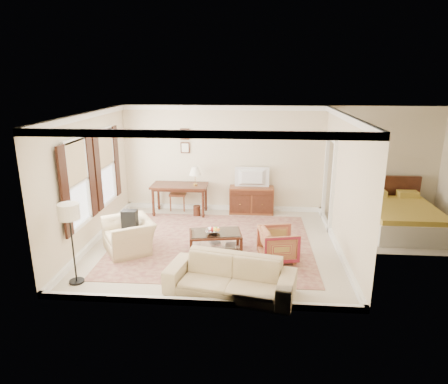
# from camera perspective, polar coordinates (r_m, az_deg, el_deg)

# --- Properties ---
(room_shell) EXTENTS (5.51, 5.01, 2.91)m
(room_shell) POSITION_cam_1_polar(r_m,az_deg,el_deg) (8.35, -1.55, 8.18)
(room_shell) COLOR beige
(room_shell) RESTS_ON ground
(annex_bedroom) EXTENTS (3.00, 2.70, 2.90)m
(annex_bedroom) POSITION_cam_1_polar(r_m,az_deg,el_deg) (10.57, 24.32, -3.45)
(annex_bedroom) COLOR beige
(annex_bedroom) RESTS_ON ground
(window_front) EXTENTS (0.12, 1.56, 1.80)m
(window_front) POSITION_cam_1_polar(r_m,az_deg,el_deg) (8.59, -20.24, 1.13)
(window_front) COLOR #CCB284
(window_front) RESTS_ON room_shell
(window_rear) EXTENTS (0.12, 1.56, 1.80)m
(window_rear) POSITION_cam_1_polar(r_m,az_deg,el_deg) (10.02, -16.51, 3.54)
(window_rear) COLOR #CCB284
(window_rear) RESTS_ON room_shell
(doorway) EXTENTS (0.10, 1.12, 2.25)m
(doorway) POSITION_cam_1_polar(r_m,az_deg,el_deg) (10.22, 14.74, 1.17)
(doorway) COLOR white
(doorway) RESTS_ON room_shell
(rug) EXTENTS (4.45, 3.82, 0.01)m
(rug) POSITION_cam_1_polar(r_m,az_deg,el_deg) (9.09, -1.75, -7.34)
(rug) COLOR maroon
(rug) RESTS_ON room_shell
(writing_desk) EXTENTS (1.50, 0.75, 0.82)m
(writing_desk) POSITION_cam_1_polar(r_m,az_deg,el_deg) (10.85, -6.35, 0.49)
(writing_desk) COLOR #462014
(writing_desk) RESTS_ON room_shell
(desk_chair) EXTENTS (0.51, 0.51, 1.05)m
(desk_chair) POSITION_cam_1_polar(r_m,az_deg,el_deg) (11.25, -6.56, 0.08)
(desk_chair) COLOR brown
(desk_chair) RESTS_ON room_shell
(desk_lamp) EXTENTS (0.32, 0.32, 0.50)m
(desk_lamp) POSITION_cam_1_polar(r_m,az_deg,el_deg) (10.68, -4.15, 2.29)
(desk_lamp) COLOR silver
(desk_lamp) RESTS_ON writing_desk
(framed_prints) EXTENTS (0.25, 0.04, 0.68)m
(framed_prints) POSITION_cam_1_polar(r_m,az_deg,el_deg) (10.99, -5.60, 7.29)
(framed_prints) COLOR #462014
(framed_prints) RESTS_ON room_shell
(sideboard) EXTENTS (1.20, 0.46, 0.74)m
(sideboard) POSITION_cam_1_polar(r_m,az_deg,el_deg) (10.96, 3.95, -1.14)
(sideboard) COLOR brown
(sideboard) RESTS_ON room_shell
(tv) EXTENTS (0.89, 0.51, 0.12)m
(tv) POSITION_cam_1_polar(r_m,az_deg,el_deg) (10.73, 4.03, 2.96)
(tv) COLOR black
(tv) RESTS_ON sideboard
(coffee_table) EXTENTS (1.19, 0.82, 0.46)m
(coffee_table) POSITION_cam_1_polar(r_m,az_deg,el_deg) (8.53, -1.25, -6.42)
(coffee_table) COLOR #462014
(coffee_table) RESTS_ON room_shell
(fruit_bowl) EXTENTS (0.42, 0.42, 0.10)m
(fruit_bowl) POSITION_cam_1_polar(r_m,az_deg,el_deg) (8.43, -1.60, -5.53)
(fruit_bowl) COLOR silver
(fruit_bowl) RESTS_ON coffee_table
(book_a) EXTENTS (0.27, 0.15, 0.38)m
(book_a) POSITION_cam_1_polar(r_m,az_deg,el_deg) (8.70, -2.02, -7.21)
(book_a) COLOR brown
(book_a) RESTS_ON coffee_table
(book_b) EXTENTS (0.28, 0.04, 0.38)m
(book_b) POSITION_cam_1_polar(r_m,az_deg,el_deg) (8.59, 0.20, -7.55)
(book_b) COLOR brown
(book_b) RESTS_ON coffee_table
(striped_armchair) EXTENTS (0.81, 0.85, 0.75)m
(striped_armchair) POSITION_cam_1_polar(r_m,az_deg,el_deg) (8.26, 7.76, -7.23)
(striped_armchair) COLOR maroon
(striped_armchair) RESTS_ON room_shell
(club_armchair) EXTENTS (1.17, 1.28, 0.94)m
(club_armchair) POSITION_cam_1_polar(r_m,az_deg,el_deg) (8.81, -13.45, -5.32)
(club_armchair) COLOR #CDB78A
(club_armchair) RESTS_ON room_shell
(backpack) EXTENTS (0.37, 0.39, 0.40)m
(backpack) POSITION_cam_1_polar(r_m,az_deg,el_deg) (8.83, -13.33, -3.56)
(backpack) COLOR black
(backpack) RESTS_ON club_armchair
(sofa) EXTENTS (2.29, 1.09, 0.86)m
(sofa) POSITION_cam_1_polar(r_m,az_deg,el_deg) (6.97, 0.88, -11.22)
(sofa) COLOR #CDB78A
(sofa) RESTS_ON room_shell
(floor_lamp) EXTENTS (0.37, 0.37, 1.52)m
(floor_lamp) POSITION_cam_1_polar(r_m,az_deg,el_deg) (7.49, -21.22, -3.41)
(floor_lamp) COLOR black
(floor_lamp) RESTS_ON room_shell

